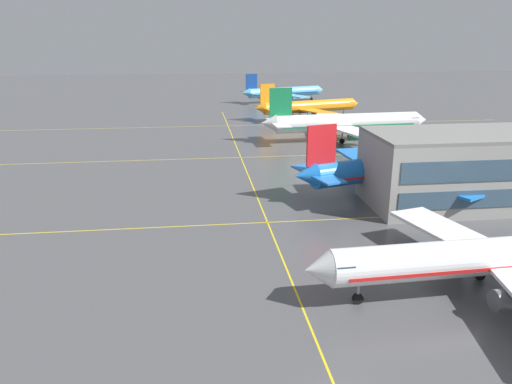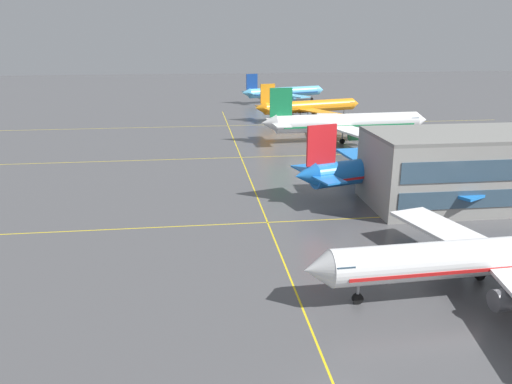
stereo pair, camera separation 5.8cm
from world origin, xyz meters
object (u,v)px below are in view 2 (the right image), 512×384
Objects in this scene: airliner_third_row at (345,123)px; airliner_front_gate at (486,257)px; airliner_second_row at (399,167)px; airliner_far_left_stand at (308,107)px; airliner_far_right_stand at (284,92)px.

airliner_front_gate is at bearing -96.18° from airliner_third_row.
airliner_second_row is (4.78, 33.14, 0.22)m from airliner_front_gate.
airliner_far_left_stand is at bearing 86.50° from airliner_front_gate.
airliner_far_right_stand is (6.06, 144.18, -0.18)m from airliner_front_gate.
airliner_third_row reaches higher than airliner_front_gate.
airliner_far_right_stand is (-0.36, 39.23, -0.05)m from airliner_far_left_stand.
airliner_front_gate is 1.05× the size of airliner_far_left_stand.
airliner_third_row is 71.79m from airliner_far_right_stand.
airliner_front_gate is at bearing -92.41° from airliner_far_right_stand.
airliner_front_gate is 33.48m from airliner_second_row.
airliner_second_row is 1.09× the size of airliner_far_left_stand.
airliner_far_left_stand is (6.42, 104.95, -0.13)m from airliner_front_gate.
airliner_far_left_stand is (1.64, 71.81, -0.35)m from airliner_second_row.
airliner_third_row is at bearing 85.54° from airliner_second_row.
airliner_front_gate is 0.96× the size of airliner_second_row.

